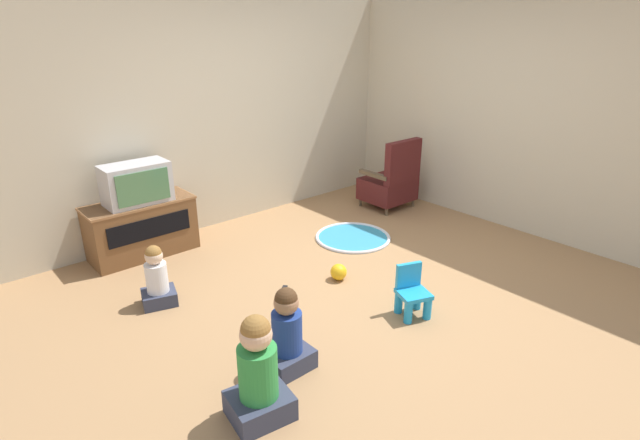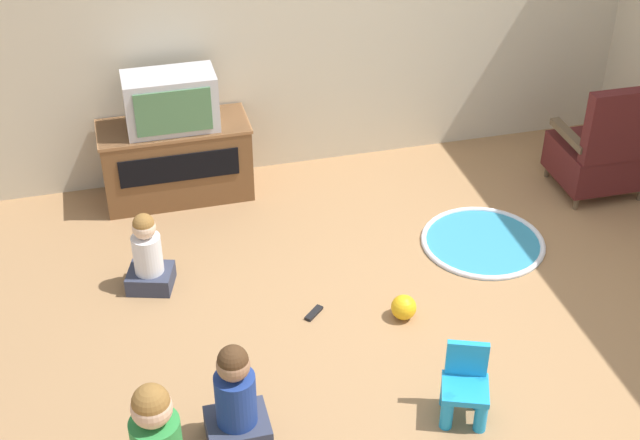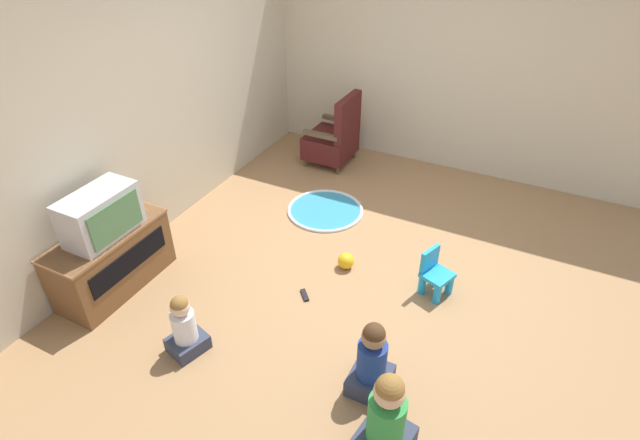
% 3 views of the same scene
% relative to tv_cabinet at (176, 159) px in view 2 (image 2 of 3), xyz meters
% --- Properties ---
extents(ground_plane, '(30.00, 30.00, 0.00)m').
position_rel_tv_cabinet_xyz_m(ground_plane, '(1.37, -1.88, -0.30)').
color(ground_plane, '#9E754C').
extents(tv_cabinet, '(1.08, 0.47, 0.58)m').
position_rel_tv_cabinet_xyz_m(tv_cabinet, '(0.00, 0.00, 0.00)').
color(tv_cabinet, brown).
rests_on(tv_cabinet, ground_plane).
extents(television, '(0.64, 0.35, 0.41)m').
position_rel_tv_cabinet_xyz_m(television, '(0.00, -0.03, 0.48)').
color(television, '#B7B7BC').
rests_on(television, tv_cabinet).
extents(black_armchair, '(0.61, 0.57, 0.92)m').
position_rel_tv_cabinet_xyz_m(black_armchair, '(3.03, -0.74, 0.04)').
color(black_armchair, brown).
rests_on(black_armchair, ground_plane).
extents(yellow_kid_chair, '(0.31, 0.31, 0.43)m').
position_rel_tv_cabinet_xyz_m(yellow_kid_chair, '(1.20, -2.60, -0.12)').
color(yellow_kid_chair, '#1E99DB').
rests_on(yellow_kid_chair, ground_plane).
extents(play_mat, '(0.85, 0.85, 0.04)m').
position_rel_tv_cabinet_xyz_m(play_mat, '(1.94, -1.15, -0.29)').
color(play_mat, teal).
rests_on(play_mat, ground_plane).
extents(child_watching_left, '(0.32, 0.28, 0.64)m').
position_rel_tv_cabinet_xyz_m(child_watching_left, '(-0.00, -2.47, -0.03)').
color(child_watching_left, '#33384C').
rests_on(child_watching_left, ground_plane).
extents(child_watching_center, '(0.34, 0.32, 0.55)m').
position_rel_tv_cabinet_xyz_m(child_watching_center, '(-0.31, -1.06, -0.07)').
color(child_watching_center, '#33384C').
rests_on(child_watching_center, ground_plane).
extents(toy_ball, '(0.16, 0.16, 0.16)m').
position_rel_tv_cabinet_xyz_m(toy_ball, '(1.16, -1.76, -0.23)').
color(toy_ball, yellow).
rests_on(toy_ball, ground_plane).
extents(remote_control, '(0.14, 0.14, 0.02)m').
position_rel_tv_cabinet_xyz_m(remote_control, '(0.63, -1.59, -0.29)').
color(remote_control, black).
rests_on(remote_control, ground_plane).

